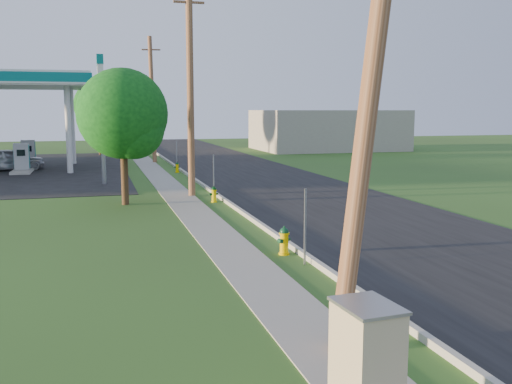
% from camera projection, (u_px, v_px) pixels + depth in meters
% --- Properties ---
extents(ground_plane, '(140.00, 140.00, 0.00)m').
position_uv_depth(ground_plane, '(370.00, 323.00, 10.79)').
color(ground_plane, '#2E4A1E').
rests_on(ground_plane, ground).
extents(road, '(8.00, 120.00, 0.02)m').
position_uv_depth(road, '(356.00, 217.00, 21.52)').
color(road, black).
rests_on(road, ground).
extents(curb, '(0.15, 120.00, 0.15)m').
position_uv_depth(curb, '(254.00, 220.00, 20.44)').
color(curb, '#A7A59A').
rests_on(curb, ground).
extents(sidewalk, '(1.50, 120.00, 0.03)m').
position_uv_depth(sidewalk, '(206.00, 225.00, 19.98)').
color(sidewalk, gray).
rests_on(sidewalk, ground).
extents(utility_pole_near, '(1.40, 0.32, 9.48)m').
position_uv_depth(utility_pole_near, '(374.00, 58.00, 8.99)').
color(utility_pole_near, brown).
rests_on(utility_pole_near, ground).
extents(utility_pole_mid, '(1.40, 0.32, 9.80)m').
position_uv_depth(utility_pole_mid, '(190.00, 89.00, 26.12)').
color(utility_pole_mid, brown).
rests_on(utility_pole_mid, ground).
extents(utility_pole_far, '(1.40, 0.32, 9.50)m').
position_uv_depth(utility_pole_far, '(152.00, 100.00, 43.29)').
color(utility_pole_far, brown).
rests_on(utility_pole_far, ground).
extents(sign_post_near, '(0.05, 0.04, 2.00)m').
position_uv_depth(sign_post_near, '(305.00, 227.00, 14.72)').
color(sign_post_near, gray).
rests_on(sign_post_near, ground).
extents(sign_post_mid, '(0.05, 0.04, 2.00)m').
position_uv_depth(sign_post_mid, '(214.00, 176.00, 25.96)').
color(sign_post_mid, gray).
rests_on(sign_post_mid, ground).
extents(sign_post_far, '(0.05, 0.04, 2.00)m').
position_uv_depth(sign_post_far, '(177.00, 156.00, 37.58)').
color(sign_post_far, gray).
rests_on(sign_post_far, ground).
extents(fuel_pump_ne, '(1.20, 3.20, 1.90)m').
position_uv_depth(fuel_pump_ne, '(22.00, 161.00, 36.72)').
color(fuel_pump_ne, '#A7A59A').
rests_on(fuel_pump_ne, ground).
extents(fuel_pump_se, '(1.20, 3.20, 1.90)m').
position_uv_depth(fuel_pump_se, '(29.00, 157.00, 40.53)').
color(fuel_pump_se, '#A7A59A').
rests_on(fuel_pump_se, ground).
extents(price_pylon, '(0.34, 2.04, 6.85)m').
position_uv_depth(price_pylon, '(101.00, 83.00, 30.25)').
color(price_pylon, gray).
rests_on(price_pylon, ground).
extents(distant_building, '(14.00, 10.00, 4.00)m').
position_uv_depth(distant_building, '(327.00, 130.00, 58.21)').
color(distant_building, gray).
rests_on(distant_building, ground).
extents(tree_verge, '(3.79, 3.79, 5.75)m').
position_uv_depth(tree_verge, '(125.00, 117.00, 23.77)').
color(tree_verge, '#321F12').
rests_on(tree_verge, ground).
extents(tree_lot, '(4.36, 4.36, 6.61)m').
position_uv_depth(tree_lot, '(100.00, 107.00, 50.59)').
color(tree_lot, '#321F12').
rests_on(tree_lot, ground).
extents(hydrant_near, '(0.41, 0.37, 0.81)m').
position_uv_depth(hydrant_near, '(284.00, 241.00, 15.83)').
color(hydrant_near, '#E0B300').
rests_on(hydrant_near, ground).
extents(hydrant_mid, '(0.37, 0.33, 0.72)m').
position_uv_depth(hydrant_mid, '(214.00, 194.00, 24.90)').
color(hydrant_mid, yellow).
rests_on(hydrant_mid, ground).
extents(hydrant_far, '(0.36, 0.32, 0.70)m').
position_uv_depth(hydrant_far, '(177.00, 167.00, 36.76)').
color(hydrant_far, '#EDC500').
rests_on(hydrant_far, ground).
extents(utility_cabinet, '(0.76, 0.96, 1.56)m').
position_uv_depth(utility_cabinet, '(366.00, 362.00, 7.33)').
color(utility_cabinet, tan).
rests_on(utility_cabinet, ground).
extents(car_silver, '(4.75, 2.97, 1.51)m').
position_uv_depth(car_silver, '(9.00, 159.00, 37.88)').
color(car_silver, '#BABEC3').
rests_on(car_silver, ground).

